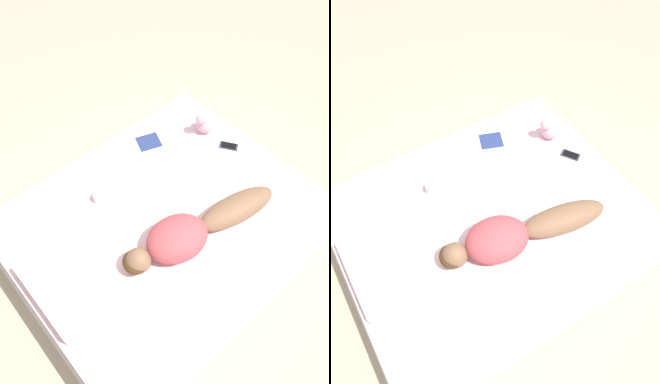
{
  "view_description": "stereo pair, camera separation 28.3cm",
  "coord_description": "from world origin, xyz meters",
  "views": [
    {
      "loc": [
        -1.08,
        0.97,
        2.86
      ],
      "look_at": [
        0.14,
        -0.13,
        0.56
      ],
      "focal_mm": 35.0,
      "sensor_mm": 36.0,
      "label": 1
    },
    {
      "loc": [
        -1.25,
        0.74,
        2.86
      ],
      "look_at": [
        0.14,
        -0.13,
        0.56
      ],
      "focal_mm": 35.0,
      "sensor_mm": 36.0,
      "label": 2
    }
  ],
  "objects": [
    {
      "name": "pillow",
      "position": [
        0.01,
        0.84,
        0.57
      ],
      "size": [
        0.61,
        0.4,
        0.12
      ],
      "color": "beige",
      "rests_on": "bed"
    },
    {
      "name": "open_magazine",
      "position": [
        0.52,
        -0.35,
        0.51
      ],
      "size": [
        0.6,
        0.45,
        0.01
      ],
      "rotation": [
        0.0,
        0.0,
        -0.36
      ],
      "color": "white",
      "rests_on": "bed"
    },
    {
      "name": "person",
      "position": [
        -0.27,
        -0.04,
        0.61
      ],
      "size": [
        0.48,
        1.25,
        0.22
      ],
      "rotation": [
        0.0,
        0.0,
        -0.19
      ],
      "color": "brown",
      "rests_on": "bed"
    },
    {
      "name": "bed",
      "position": [
        0.0,
        0.0,
        0.25
      ],
      "size": [
        1.84,
        2.21,
        0.51
      ],
      "color": "beige",
      "rests_on": "ground_plane"
    },
    {
      "name": "ground_plane",
      "position": [
        0.0,
        0.0,
        0.0
      ],
      "size": [
        12.0,
        12.0,
        0.0
      ],
      "primitive_type": "plane",
      "color": "#B7A88E"
    },
    {
      "name": "plush_toy",
      "position": [
        0.42,
        -0.84,
        0.59
      ],
      "size": [
        0.16,
        0.17,
        0.21
      ],
      "color": "#DB9EB2",
      "rests_on": "bed"
    },
    {
      "name": "coffee_mug",
      "position": [
        0.44,
        0.27,
        0.55
      ],
      "size": [
        0.12,
        0.09,
        0.08
      ],
      "color": "white",
      "rests_on": "bed"
    },
    {
      "name": "cell_phone",
      "position": [
        0.15,
        -0.87,
        0.51
      ],
      "size": [
        0.17,
        0.15,
        0.01
      ],
      "rotation": [
        0.0,
        0.0,
        -1.0
      ],
      "color": "#333842",
      "rests_on": "bed"
    }
  ]
}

